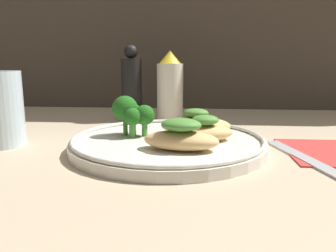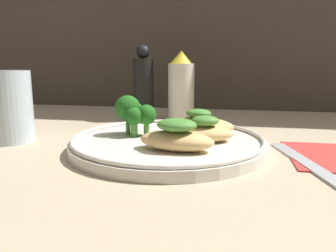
% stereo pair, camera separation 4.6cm
% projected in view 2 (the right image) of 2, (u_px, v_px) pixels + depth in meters
% --- Properties ---
extents(ground_plane, '(1.80, 1.80, 0.01)m').
position_uv_depth(ground_plane, '(168.00, 152.00, 0.47)').
color(ground_plane, tan).
extents(plate, '(0.28, 0.28, 0.02)m').
position_uv_depth(plate, '(168.00, 142.00, 0.47)').
color(plate, silver).
rests_on(plate, ground_plane).
extents(grilled_meat_front, '(0.10, 0.06, 0.04)m').
position_uv_depth(grilled_meat_front, '(177.00, 137.00, 0.41)').
color(grilled_meat_front, tan).
rests_on(grilled_meat_front, plate).
extents(grilled_meat_middle, '(0.09, 0.06, 0.04)m').
position_uv_depth(grilled_meat_middle, '(205.00, 131.00, 0.46)').
color(grilled_meat_middle, tan).
rests_on(grilled_meat_middle, plate).
extents(grilled_meat_back, '(0.11, 0.06, 0.04)m').
position_uv_depth(grilled_meat_back, '(198.00, 125.00, 0.50)').
color(grilled_meat_back, tan).
rests_on(grilled_meat_back, plate).
extents(broccoli_bunch, '(0.06, 0.05, 0.06)m').
position_uv_depth(broccoli_bunch, '(134.00, 112.00, 0.49)').
color(broccoli_bunch, '#4C8E38').
rests_on(broccoli_bunch, plate).
extents(sauce_bottle, '(0.05, 0.05, 0.15)m').
position_uv_depth(sauce_bottle, '(181.00, 88.00, 0.68)').
color(sauce_bottle, silver).
rests_on(sauce_bottle, ground_plane).
extents(pepper_grinder, '(0.04, 0.04, 0.16)m').
position_uv_depth(pepper_grinder, '(143.00, 87.00, 0.70)').
color(pepper_grinder, black).
rests_on(pepper_grinder, ground_plane).
extents(drinking_glass, '(0.07, 0.07, 0.11)m').
position_uv_depth(drinking_glass, '(8.00, 107.00, 0.50)').
color(drinking_glass, silver).
rests_on(drinking_glass, ground_plane).
extents(fork, '(0.06, 0.18, 0.01)m').
position_uv_depth(fork, '(306.00, 162.00, 0.40)').
color(fork, '#B2B2B7').
rests_on(fork, ground_plane).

